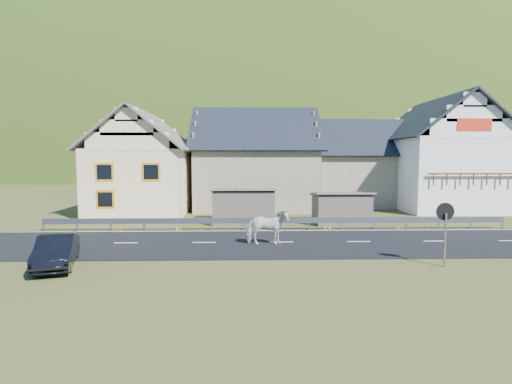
{
  "coord_description": "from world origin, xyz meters",
  "views": [
    {
      "loc": [
        -1.89,
        -20.25,
        4.39
      ],
      "look_at": [
        -1.29,
        1.81,
        2.48
      ],
      "focal_mm": 28.0,
      "sensor_mm": 36.0,
      "label": 1
    }
  ],
  "objects": [
    {
      "name": "traffic_mirror",
      "position": [
        6.11,
        -4.65,
        1.9
      ],
      "size": [
        0.72,
        0.2,
        2.59
      ],
      "rotation": [
        0.0,
        0.0,
        -0.03
      ],
      "color": "#93969B",
      "rests_on": "ground"
    },
    {
      "name": "shed_right",
      "position": [
        4.5,
        6.0,
        1.0
      ],
      "size": [
        3.8,
        2.9,
        2.2
      ],
      "primitive_type": "cube",
      "color": "#685C4E",
      "rests_on": "ground"
    },
    {
      "name": "car",
      "position": [
        -9.5,
        -4.26,
        0.64
      ],
      "size": [
        2.42,
        4.11,
        1.28
      ],
      "primitive_type": "imported",
      "rotation": [
        0.0,
        0.0,
        0.29
      ],
      "color": "black",
      "rests_on": "ground"
    },
    {
      "name": "shed_left",
      "position": [
        -2.0,
        6.5,
        1.1
      ],
      "size": [
        4.3,
        3.3,
        2.4
      ],
      "primitive_type": "cube",
      "color": "#685C4E",
      "rests_on": "ground"
    },
    {
      "name": "house_stone_b",
      "position": [
        9.0,
        17.0,
        4.24
      ],
      "size": [
        9.8,
        8.8,
        8.1
      ],
      "color": "gray",
      "rests_on": "ground"
    },
    {
      "name": "guardrail",
      "position": [
        -0.0,
        3.68,
        0.56
      ],
      "size": [
        28.1,
        0.09,
        0.75
      ],
      "color": "#93969B",
      "rests_on": "ground"
    },
    {
      "name": "house_cream",
      "position": [
        -10.0,
        12.0,
        4.36
      ],
      "size": [
        7.8,
        9.8,
        8.3
      ],
      "color": "#FFEEB2",
      "rests_on": "ground"
    },
    {
      "name": "ground",
      "position": [
        0.0,
        0.0,
        0.0
      ],
      "size": [
        160.0,
        160.0,
        0.0
      ],
      "primitive_type": "plane",
      "color": "#313F18",
      "rests_on": "ground"
    },
    {
      "name": "lane_markings",
      "position": [
        0.0,
        0.0,
        0.04
      ],
      "size": [
        60.0,
        6.6,
        0.01
      ],
      "primitive_type": "cube",
      "color": "silver",
      "rests_on": "road"
    },
    {
      "name": "road",
      "position": [
        0.0,
        0.0,
        0.02
      ],
      "size": [
        60.0,
        7.0,
        0.04
      ],
      "primitive_type": "cube",
      "color": "black",
      "rests_on": "ground"
    },
    {
      "name": "conifer_patch",
      "position": [
        -55.0,
        110.0,
        6.0
      ],
      "size": [
        76.0,
        50.0,
        28.0
      ],
      "primitive_type": "ellipsoid",
      "color": "black",
      "rests_on": "ground"
    },
    {
      "name": "house_white",
      "position": [
        15.0,
        14.0,
        5.06
      ],
      "size": [
        8.8,
        10.8,
        9.7
      ],
      "color": "white",
      "rests_on": "ground"
    },
    {
      "name": "horse",
      "position": [
        -0.8,
        -0.58,
        0.93
      ],
      "size": [
        0.98,
        2.12,
        1.78
      ],
      "primitive_type": "imported",
      "rotation": [
        0.0,
        0.0,
        1.56
      ],
      "color": "silver",
      "rests_on": "road"
    },
    {
      "name": "house_stone_a",
      "position": [
        -1.0,
        15.0,
        4.63
      ],
      "size": [
        10.8,
        9.8,
        8.9
      ],
      "color": "gray",
      "rests_on": "ground"
    },
    {
      "name": "mountain",
      "position": [
        5.0,
        180.0,
        -20.0
      ],
      "size": [
        440.0,
        280.0,
        260.0
      ],
      "primitive_type": "ellipsoid",
      "color": "#273D10",
      "rests_on": "ground"
    }
  ]
}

